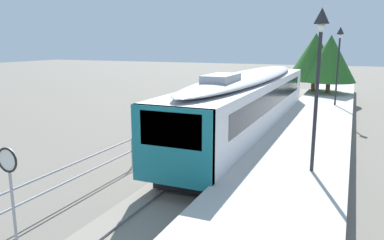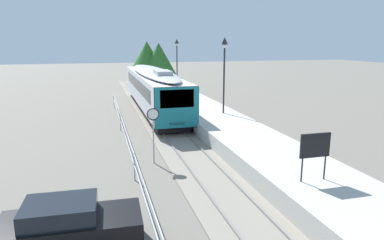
{
  "view_description": "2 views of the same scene",
  "coord_description": "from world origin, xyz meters",
  "px_view_note": "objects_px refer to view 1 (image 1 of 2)",
  "views": [
    {
      "loc": [
        5.08,
        8.05,
        5.15
      ],
      "look_at": [
        -1.0,
        22.09,
        2.0
      ],
      "focal_mm": 34.92,
      "sensor_mm": 36.0,
      "label": 1
    },
    {
      "loc": [
        -4.61,
        -2.37,
        5.9
      ],
      "look_at": [
        0.4,
        16.09,
        1.6
      ],
      "focal_mm": 32.45,
      "sensor_mm": 36.0,
      "label": 2
    }
  ],
  "objects_px": {
    "commuter_train": "(249,100)",
    "platform_lamp_far_end": "(339,51)",
    "speed_limit_sign": "(9,175)",
    "platform_lamp_mid_platform": "(319,60)"
  },
  "relations": [
    {
      "from": "commuter_train",
      "to": "platform_lamp_mid_platform",
      "type": "distance_m",
      "value": 8.21
    },
    {
      "from": "commuter_train",
      "to": "speed_limit_sign",
      "type": "xyz_separation_m",
      "value": [
        -2.14,
        -13.53,
        -0.02
      ]
    },
    {
      "from": "platform_lamp_mid_platform",
      "to": "platform_lamp_far_end",
      "type": "relative_size",
      "value": 1.0
    },
    {
      "from": "platform_lamp_mid_platform",
      "to": "platform_lamp_far_end",
      "type": "xyz_separation_m",
      "value": [
        0.0,
        15.05,
        0.0
      ]
    },
    {
      "from": "commuter_train",
      "to": "platform_lamp_far_end",
      "type": "xyz_separation_m",
      "value": [
        4.01,
        8.33,
        2.48
      ]
    },
    {
      "from": "commuter_train",
      "to": "platform_lamp_mid_platform",
      "type": "relative_size",
      "value": 3.55
    },
    {
      "from": "platform_lamp_mid_platform",
      "to": "platform_lamp_far_end",
      "type": "distance_m",
      "value": 15.05
    },
    {
      "from": "commuter_train",
      "to": "speed_limit_sign",
      "type": "bearing_deg",
      "value": -98.98
    },
    {
      "from": "platform_lamp_mid_platform",
      "to": "speed_limit_sign",
      "type": "distance_m",
      "value": 9.51
    },
    {
      "from": "platform_lamp_far_end",
      "to": "speed_limit_sign",
      "type": "height_order",
      "value": "platform_lamp_far_end"
    }
  ]
}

